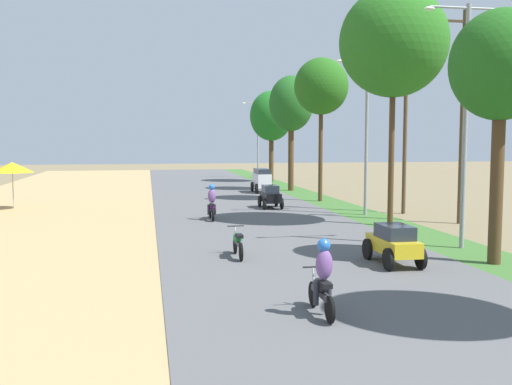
{
  "coord_description": "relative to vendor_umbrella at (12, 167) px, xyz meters",
  "views": [
    {
      "loc": [
        -4.8,
        -3.3,
        3.79
      ],
      "look_at": [
        -0.67,
        19.23,
        1.73
      ],
      "focal_mm": 41.6,
      "sensor_mm": 36.0,
      "label": 1
    }
  ],
  "objects": [
    {
      "name": "motorbike_ahead_second",
      "position": [
        10.65,
        -21.46,
        -1.45
      ],
      "size": [
        0.54,
        1.8,
        1.66
      ],
      "color": "black",
      "rests_on": "road_strip"
    },
    {
      "name": "median_tree_fifth",
      "position": [
        17.36,
        8.75,
        4.0
      ],
      "size": [
        3.21,
        3.21,
        8.32
      ],
      "color": "#4C351E",
      "rests_on": "median_strip"
    },
    {
      "name": "utility_pole_near",
      "position": [
        19.92,
        -5.02,
        2.52
      ],
      "size": [
        1.8,
        0.2,
        9.27
      ],
      "color": "brown",
      "rests_on": "ground"
    },
    {
      "name": "median_tree_fourth",
      "position": [
        17.34,
        1.18,
        4.6
      ],
      "size": [
        3.23,
        3.23,
        8.58
      ],
      "color": "#4C351E",
      "rests_on": "median_strip"
    },
    {
      "name": "median_tree_sixth",
      "position": [
        17.74,
        17.55,
        3.49
      ],
      "size": [
        3.74,
        3.74,
        7.95
      ],
      "color": "#4C351E",
      "rests_on": "median_strip"
    },
    {
      "name": "streetlamp_mid",
      "position": [
        17.67,
        -5.52,
        2.2
      ],
      "size": [
        3.16,
        0.2,
        7.7
      ],
      "color": "gray",
      "rests_on": "median_strip"
    },
    {
      "name": "streetlamp_far",
      "position": [
        17.67,
        23.49,
        2.04
      ],
      "size": [
        3.16,
        0.2,
        7.4
      ],
      "color": "gray",
      "rests_on": "median_strip"
    },
    {
      "name": "median_tree_second",
      "position": [
        17.29,
        -17.26,
        3.57
      ],
      "size": [
        2.98,
        2.98,
        7.53
      ],
      "color": "#4C351E",
      "rests_on": "median_strip"
    },
    {
      "name": "utility_pole_far",
      "position": [
        20.87,
        -8.84,
        2.6
      ],
      "size": [
        1.8,
        0.2,
        9.44
      ],
      "color": "brown",
      "rests_on": "ground"
    },
    {
      "name": "streetlamp_near",
      "position": [
        17.67,
        -14.7,
        2.47
      ],
      "size": [
        3.16,
        0.2,
        8.23
      ],
      "color": "gray",
      "rests_on": "median_strip"
    },
    {
      "name": "motorbike_ahead_fourth",
      "position": [
        9.96,
        -6.16,
        -1.45
      ],
      "size": [
        0.54,
        1.8,
        1.66
      ],
      "color": "black",
      "rests_on": "road_strip"
    },
    {
      "name": "median_tree_third",
      "position": [
        17.4,
        -9.23,
        5.56
      ],
      "size": [
        4.59,
        4.59,
        10.14
      ],
      "color": "#4C351E",
      "rests_on": "median_strip"
    },
    {
      "name": "car_sedan_yellow",
      "position": [
        14.23,
        -16.89,
        -1.57
      ],
      "size": [
        1.1,
        2.26,
        1.19
      ],
      "color": "gold",
      "rests_on": "road_strip"
    },
    {
      "name": "car_hatchback_black",
      "position": [
        13.6,
        -1.98,
        -1.56
      ],
      "size": [
        1.04,
        2.0,
        1.23
      ],
      "color": "black",
      "rests_on": "road_strip"
    },
    {
      "name": "motorbike_ahead_third",
      "position": [
        9.84,
        -14.96,
        -1.73
      ],
      "size": [
        0.54,
        1.8,
        0.94
      ],
      "color": "black",
      "rests_on": "road_strip"
    },
    {
      "name": "car_van_white",
      "position": [
        14.93,
        7.37,
        -1.28
      ],
      "size": [
        1.19,
        2.41,
        1.67
      ],
      "color": "silver",
      "rests_on": "road_strip"
    },
    {
      "name": "vendor_umbrella",
      "position": [
        0.0,
        0.0,
        0.0
      ],
      "size": [
        2.2,
        2.2,
        2.52
      ],
      "color": "#99999E",
      "rests_on": "dirt_shoulder"
    }
  ]
}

